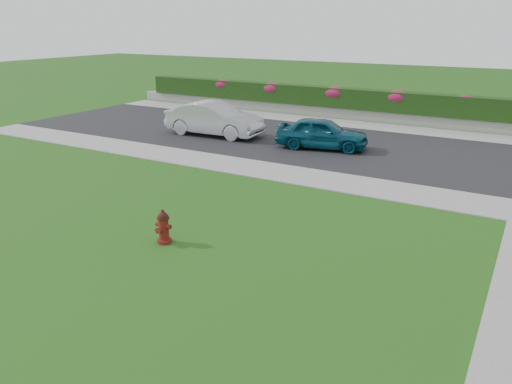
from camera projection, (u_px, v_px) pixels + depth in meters
The scene contains 14 objects.
ground at pixel (146, 295), 10.09m from camera, with size 120.00×120.00×0.00m, color black.
street_far at pixel (265, 137), 23.92m from camera, with size 26.00×8.00×0.04m, color black.
sidewalk_far at pixel (184, 157), 20.30m from camera, with size 24.00×2.00×0.04m, color gray.
sidewalk_beyond at pixel (378, 127), 26.13m from camera, with size 34.00×2.00×0.04m, color gray.
retaining_wall at pixel (386, 117), 27.27m from camera, with size 34.00×0.40×0.60m, color gray.
hedge at pixel (388, 101), 27.08m from camera, with size 32.00×0.90×1.10m, color black.
fire_hydrant at pixel (163, 227), 12.37m from camera, with size 0.44×0.42×0.87m.
sedan_teal at pixel (322, 133), 21.42m from camera, with size 1.58×3.92×1.33m, color #0B4459.
sedan_silver at pixel (214, 119), 23.87m from camera, with size 1.67×4.80×1.58m, color #ACAFB4.
flower_clump_a at pixel (223, 84), 31.95m from camera, with size 1.32×0.85×0.66m, color #BC2051.
flower_clump_b at pixel (272, 88), 30.25m from camera, with size 1.39×0.89×0.69m, color #BC2051.
flower_clump_c at pixel (335, 93), 28.35m from camera, with size 1.41×0.90×0.70m, color #BC2051.
flower_clump_d at pixel (397, 97), 26.68m from camera, with size 1.37×0.88×0.68m, color #BC2051.
flower_clump_e at pixel (464, 100), 25.06m from camera, with size 1.04×0.67×0.52m, color #BC2051.
Camera 1 is at (6.36, -6.58, 5.24)m, focal length 35.00 mm.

